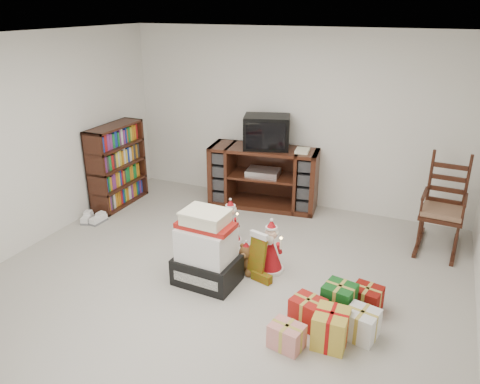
# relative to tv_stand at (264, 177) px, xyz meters

# --- Properties ---
(room) EXTENTS (5.01, 5.01, 2.51)m
(room) POSITION_rel_tv_stand_xyz_m (0.33, -2.19, 0.81)
(room) COLOR #B7B2A7
(room) RESTS_ON ground
(tv_stand) EXTENTS (1.60, 0.74, 0.88)m
(tv_stand) POSITION_rel_tv_stand_xyz_m (0.00, 0.00, 0.00)
(tv_stand) COLOR #3F1C12
(tv_stand) RESTS_ON floor
(bookshelf) EXTENTS (0.32, 0.97, 1.19)m
(bookshelf) POSITION_rel_tv_stand_xyz_m (-1.98, -0.78, 0.13)
(bookshelf) COLOR #3C1910
(bookshelf) RESTS_ON floor
(rocking_chair) EXTENTS (0.53, 0.83, 1.21)m
(rocking_chair) POSITION_rel_tv_stand_xyz_m (2.41, -0.31, -0.03)
(rocking_chair) COLOR #3C1910
(rocking_chair) RESTS_ON floor
(gift_pile) EXTENTS (0.67, 0.50, 0.81)m
(gift_pile) POSITION_rel_tv_stand_xyz_m (0.19, -2.16, -0.08)
(gift_pile) COLOR black
(gift_pile) RESTS_ON floor
(red_suitcase) EXTENTS (0.38, 0.24, 0.55)m
(red_suitcase) POSITION_rel_tv_stand_xyz_m (0.06, -1.77, -0.20)
(red_suitcase) COLOR maroon
(red_suitcase) RESTS_ON floor
(stocking) EXTENTS (0.27, 0.17, 0.54)m
(stocking) POSITION_rel_tv_stand_xyz_m (0.65, -1.86, -0.17)
(stocking) COLOR #10790D
(stocking) RESTS_ON floor
(teddy_bear) EXTENTS (0.22, 0.20, 0.33)m
(teddy_bear) POSITION_rel_tv_stand_xyz_m (0.49, -1.79, -0.30)
(teddy_bear) COLOR brown
(teddy_bear) RESTS_ON floor
(santa_figurine) EXTENTS (0.30, 0.29, 0.62)m
(santa_figurine) POSITION_rel_tv_stand_xyz_m (0.73, -1.67, -0.20)
(santa_figurine) COLOR #A11117
(santa_figurine) RESTS_ON floor
(mrs_claus_figurine) EXTENTS (0.28, 0.27, 0.58)m
(mrs_claus_figurine) POSITION_rel_tv_stand_xyz_m (0.04, -1.23, -0.22)
(mrs_claus_figurine) COLOR #A11117
(mrs_claus_figurine) RESTS_ON floor
(sneaker_pair) EXTENTS (0.33, 0.28, 0.09)m
(sneaker_pair) POSITION_rel_tv_stand_xyz_m (-1.92, -1.48, -0.40)
(sneaker_pair) COLOR white
(sneaker_pair) RESTS_ON floor
(gift_cluster) EXTENTS (0.82, 1.14, 0.28)m
(gift_cluster) POSITION_rel_tv_stand_xyz_m (1.60, -2.40, -0.30)
(gift_cluster) COLOR #A41812
(gift_cluster) RESTS_ON floor
(crt_television) EXTENTS (0.73, 0.62, 0.46)m
(crt_television) POSITION_rel_tv_stand_xyz_m (0.03, 0.01, 0.67)
(crt_television) COLOR black
(crt_television) RESTS_ON tv_stand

